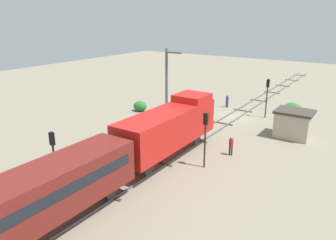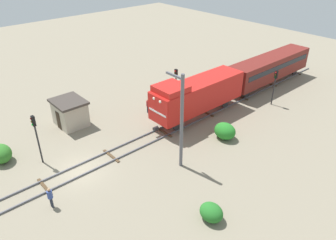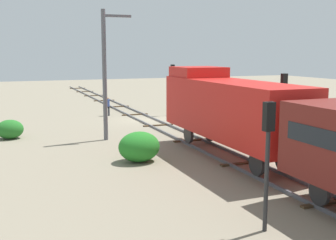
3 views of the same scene
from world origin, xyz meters
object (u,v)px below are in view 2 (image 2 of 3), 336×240
Objects in this scene: traffic_signal_mid at (176,81)px; traffic_signal_far at (275,81)px; locomotive at (197,94)px; traffic_signal_near at (36,131)px; passenger_car_leading at (270,66)px; relay_hut at (70,112)px; worker_by_signal at (148,105)px; catenary_mast at (181,120)px; worker_near_track at (50,196)px.

traffic_signal_far is (7.00, 8.61, -0.22)m from traffic_signal_mid.
traffic_signal_near is at bearing -101.56° from locomotive.
passenger_car_leading reaches higher than relay_hut.
traffic_signal_mid is (-0.20, 15.80, -0.06)m from traffic_signal_near.
traffic_signal_near is 15.80m from traffic_signal_mid.
locomotive is 6.82× the size of worker_by_signal.
traffic_signal_far is 15.90m from catenary_mast.
worker_by_signal is at bearing 157.41° from catenary_mast.
worker_by_signal is at bearing 66.22° from relay_hut.
worker_near_track is 0.49× the size of relay_hut.
passenger_car_leading is at bearing 135.52° from worker_near_track.
locomotive is 13.13m from relay_hut.
traffic_signal_mid is 11.72m from relay_hut.
traffic_signal_far reaches higher than passenger_car_leading.
worker_by_signal is at bearing -123.09° from traffic_signal_far.
locomotive is 3.42m from traffic_signal_mid.
worker_near_track is at bearing -16.61° from traffic_signal_near.
worker_near_track is 0.21× the size of catenary_mast.
passenger_car_leading is at bearing 90.00° from locomotive.
catenary_mast is (1.34, -15.77, 1.52)m from traffic_signal_far.
traffic_signal_near is 6.79m from relay_hut.
traffic_signal_far is at bearing 67.67° from locomotive.
traffic_signal_far is 0.50× the size of catenary_mast.
traffic_signal_far reaches higher than relay_hut.
traffic_signal_mid reaches higher than passenger_car_leading.
traffic_signal_mid is 4.04m from worker_by_signal.
locomotive reaches higher than worker_by_signal.
worker_near_track is (-1.20, -26.08, -1.88)m from traffic_signal_far.
catenary_mast is (2.54, 10.31, 3.40)m from worker_near_track.
locomotive reaches higher than passenger_car_leading.
catenary_mast is 13.32m from relay_hut.
catenary_mast is at bearing 117.20° from worker_near_track.
traffic_signal_far is at bearing -51.77° from passenger_car_leading.
catenary_mast reaches higher than locomotive.
locomotive is 2.54× the size of traffic_signal_near.
worker_near_track is (2.40, -30.65, -1.53)m from passenger_car_leading.
catenary_mast reaches higher than relay_hut.
passenger_car_leading is at bearing -103.38° from worker_by_signal.
worker_near_track is (5.80, -17.47, -2.10)m from traffic_signal_mid.
worker_by_signal is 0.49× the size of relay_hut.
passenger_car_leading is 29.17m from traffic_signal_near.
worker_near_track is at bearing -33.79° from relay_hut.
traffic_signal_far is (6.80, 24.41, -0.28)m from traffic_signal_near.
worker_by_signal is at bearing -103.41° from traffic_signal_mid.
passenger_car_leading is 17.13m from worker_by_signal.
locomotive reaches higher than traffic_signal_near.
passenger_car_leading is 21.02m from catenary_mast.
traffic_signal_far is 2.43× the size of worker_by_signal.
traffic_signal_near reaches higher than traffic_signal_mid.
locomotive reaches higher than traffic_signal_far.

